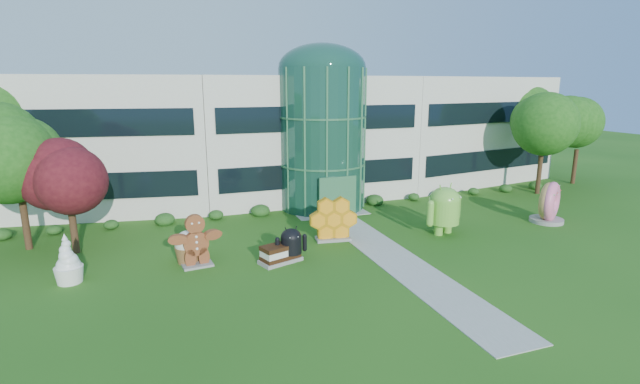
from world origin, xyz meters
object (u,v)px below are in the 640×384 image
object	(u,v)px
gingerbread	(196,240)
android_black	(291,242)
android_green	(444,207)
donut	(548,202)

from	to	relation	value
gingerbread	android_black	bearing A→B (deg)	-17.75
android_green	android_black	xyz separation A→B (m)	(-9.74, -1.08, -0.69)
android_black	donut	bearing A→B (deg)	1.21
android_green	android_black	bearing A→B (deg)	169.89
android_green	donut	size ratio (longest dim) A/B	1.24
android_green	gingerbread	distance (m)	14.32
android_green	gingerbread	size ratio (longest dim) A/B	1.16
donut	gingerbread	distance (m)	22.02
android_green	gingerbread	xyz separation A→B (m)	(-14.32, -0.22, -0.35)
android_black	gingerbread	bearing A→B (deg)	167.78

